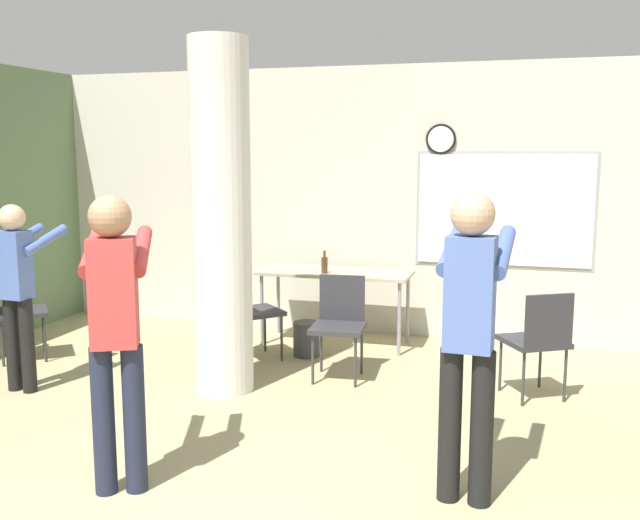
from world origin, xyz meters
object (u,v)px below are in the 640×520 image
chair_table_front (339,319)px  chair_by_left_wall (13,306)px  chair_mid_room (539,336)px  chair_table_left (248,306)px  folding_table (335,277)px  person_playing_side (470,323)px  person_playing_front (115,320)px  bottle_on_table (324,265)px  person_watching_back (18,282)px

chair_table_front → chair_by_left_wall: bearing=-172.9°
chair_mid_room → chair_table_left: size_ratio=1.00×
chair_table_front → chair_mid_room: size_ratio=1.00×
folding_table → chair_table_left: chair_table_left is taller
chair_table_front → person_playing_side: 2.34m
folding_table → person_playing_front: person_playing_front is taller
chair_table_left → chair_table_front: bearing=-14.7°
person_playing_side → person_playing_front: size_ratio=1.02×
bottle_on_table → chair_table_left: bearing=-131.7°
chair_table_front → chair_mid_room: bearing=-3.9°
chair_mid_room → person_playing_front: size_ratio=0.51×
folding_table → chair_by_left_wall: 3.05m
chair_by_left_wall → person_watching_back: bearing=-46.7°
chair_by_left_wall → person_playing_front: size_ratio=0.51×
bottle_on_table → chair_table_front: (0.38, -0.87, -0.32)m
folding_table → chair_table_left: size_ratio=1.74×
folding_table → chair_mid_room: size_ratio=1.74×
chair_table_left → person_watching_back: bearing=-137.8°
bottle_on_table → chair_mid_room: 2.26m
bottle_on_table → chair_mid_room: bearing=-25.9°
chair_mid_room → person_watching_back: person_watching_back is taller
folding_table → chair_table_front: bearing=-72.8°
chair_mid_room → person_playing_side: (-0.39, -1.81, 0.51)m
chair_table_left → person_watching_back: size_ratio=0.57×
folding_table → person_playing_front: size_ratio=0.89×
folding_table → person_playing_front: bearing=-96.0°
bottle_on_table → chair_mid_room: size_ratio=0.26×
bottle_on_table → chair_table_front: 1.00m
bottle_on_table → person_watching_back: 2.78m
chair_by_left_wall → person_watching_back: person_watching_back is taller
bottle_on_table → chair_by_left_wall: bearing=-154.7°
bottle_on_table → chair_by_left_wall: (-2.64, -1.25, -0.32)m
bottle_on_table → chair_mid_room: bottle_on_table is taller
person_playing_side → person_playing_front: 1.96m
chair_table_front → chair_table_left: (-0.94, 0.25, 0.00)m
chair_table_left → chair_by_left_wall: size_ratio=1.00×
person_playing_front → bottle_on_table: bearing=84.9°
chair_by_left_wall → person_playing_side: bearing=-19.8°
person_playing_front → person_watching_back: person_playing_front is taller
person_playing_front → chair_table_left: bearing=95.9°
chair_mid_room → chair_by_left_wall: (-4.66, -0.27, 0.00)m
chair_table_front → person_playing_front: size_ratio=0.51×
chair_table_left → chair_mid_room: bearing=-7.9°
chair_table_left → person_playing_side: bearing=-44.8°
bottle_on_table → chair_table_front: bearing=-66.1°
chair_mid_room → chair_by_left_wall: 4.66m
bottle_on_table → chair_table_left: bottle_on_table is taller
chair_by_left_wall → person_playing_side: 4.56m
person_playing_side → person_playing_front: person_playing_side is taller
chair_table_front → chair_table_left: size_ratio=1.00×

